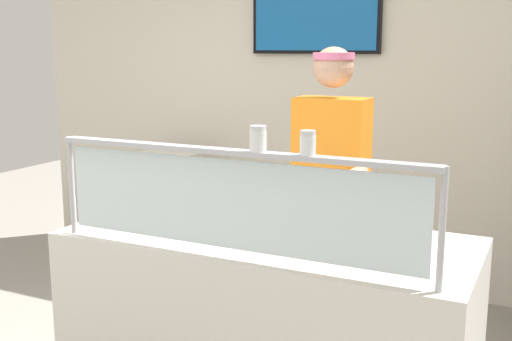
{
  "coord_description": "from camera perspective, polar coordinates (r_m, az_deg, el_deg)",
  "views": [
    {
      "loc": [
        2.0,
        -2.01,
        1.76
      ],
      "look_at": [
        0.81,
        0.43,
        1.23
      ],
      "focal_mm": 44.34,
      "sensor_mm": 36.0,
      "label": 1
    }
  ],
  "objects": [
    {
      "name": "pizza_server",
      "position": [
        2.77,
        2.54,
        -5.03
      ],
      "size": [
        0.09,
        0.28,
        0.01
      ],
      "primitive_type": "cube",
      "rotation": [
        0.0,
        0.0,
        0.06
      ],
      "color": "#ADAFB7",
      "rests_on": "pizza_tray"
    },
    {
      "name": "serving_counter",
      "position": [
        2.94,
        1.03,
        -14.78
      ],
      "size": [
        1.77,
        0.79,
        0.95
      ],
      "primitive_type": "cube",
      "color": "silver",
      "rests_on": "ground"
    },
    {
      "name": "pizza_box_stack",
      "position": [
        4.91,
        -8.32,
        0.72
      ],
      "size": [
        0.49,
        0.49,
        0.13
      ],
      "color": "silver",
      "rests_on": "prep_shelf"
    },
    {
      "name": "worker_figure",
      "position": [
        3.38,
        6.78,
        -1.84
      ],
      "size": [
        0.41,
        0.5,
        1.76
      ],
      "color": "#23232D",
      "rests_on": "ground"
    },
    {
      "name": "pepper_flake_shaker",
      "position": [
        2.24,
        4.69,
        2.34
      ],
      "size": [
        0.06,
        0.06,
        0.09
      ],
      "color": "white",
      "rests_on": "sneeze_guard"
    },
    {
      "name": "prep_shelf",
      "position": [
        5.01,
        -8.08,
        -4.66
      ],
      "size": [
        0.7,
        0.55,
        0.82
      ],
      "primitive_type": "cube",
      "color": "#B7BABF",
      "rests_on": "ground"
    },
    {
      "name": "sneeze_guard",
      "position": [
        2.41,
        -2.27,
        -1.75
      ],
      "size": [
        1.6,
        0.06,
        0.43
      ],
      "color": "#B2B5BC",
      "rests_on": "serving_counter"
    },
    {
      "name": "shop_rear_unit",
      "position": [
        4.63,
        11.89,
        5.94
      ],
      "size": [
        6.17,
        0.13,
        2.7
      ],
      "color": "silver",
      "rests_on": "ground"
    },
    {
      "name": "pizza_tray",
      "position": [
        2.79,
        3.02,
        -5.4
      ],
      "size": [
        0.42,
        0.42,
        0.04
      ],
      "color": "#9EA0A8",
      "rests_on": "serving_counter"
    },
    {
      "name": "parmesan_shaker",
      "position": [
        2.32,
        0.19,
        2.74
      ],
      "size": [
        0.06,
        0.06,
        0.1
      ],
      "color": "white",
      "rests_on": "sneeze_guard"
    }
  ]
}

